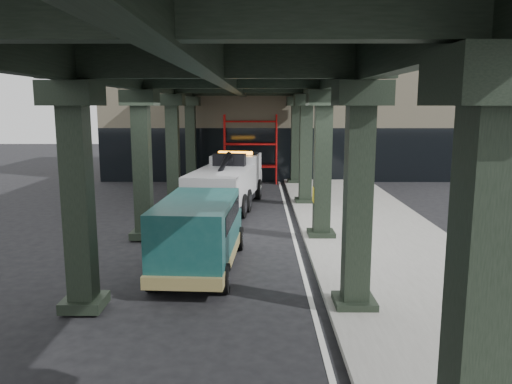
{
  "coord_description": "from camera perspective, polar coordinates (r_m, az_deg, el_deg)",
  "views": [
    {
      "loc": [
        0.48,
        -14.49,
        4.5
      ],
      "look_at": [
        0.39,
        1.66,
        1.7
      ],
      "focal_mm": 35.0,
      "sensor_mm": 36.0,
      "label": 1
    }
  ],
  "objects": [
    {
      "name": "viaduct",
      "position": [
        16.54,
        -2.8,
        13.16
      ],
      "size": [
        7.4,
        32.0,
        6.4
      ],
      "color": "black",
      "rests_on": "ground"
    },
    {
      "name": "building",
      "position": [
        34.52,
        2.87,
        9.0
      ],
      "size": [
        22.0,
        10.0,
        8.0
      ],
      "primitive_type": "cube",
      "color": "#C6B793",
      "rests_on": "ground"
    },
    {
      "name": "sidewalk",
      "position": [
        17.54,
        13.62,
        -5.06
      ],
      "size": [
        5.0,
        40.0,
        0.15
      ],
      "primitive_type": "cube",
      "color": "gray",
      "rests_on": "ground"
    },
    {
      "name": "tow_truck",
      "position": [
        22.23,
        -3.19,
        1.33
      ],
      "size": [
        3.16,
        7.8,
        2.49
      ],
      "rotation": [
        0.0,
        0.0,
        -0.15
      ],
      "color": "black",
      "rests_on": "ground"
    },
    {
      "name": "ground",
      "position": [
        15.18,
        -1.52,
        -7.41
      ],
      "size": [
        90.0,
        90.0,
        0.0
      ],
      "primitive_type": "plane",
      "color": "black",
      "rests_on": "ground"
    },
    {
      "name": "scaffolding",
      "position": [
        29.23,
        -0.63,
        5.15
      ],
      "size": [
        3.08,
        0.88,
        4.0
      ],
      "color": "red",
      "rests_on": "ground"
    },
    {
      "name": "towed_van",
      "position": [
        13.71,
        -6.5,
        -4.57
      ],
      "size": [
        2.28,
        5.16,
        2.05
      ],
      "rotation": [
        0.0,
        0.0,
        -0.06
      ],
      "color": "#134745",
      "rests_on": "ground"
    },
    {
      "name": "lane_stripe",
      "position": [
        17.13,
        4.41,
        -5.4
      ],
      "size": [
        0.12,
        38.0,
        0.01
      ],
      "primitive_type": "cube",
      "color": "silver",
      "rests_on": "ground"
    }
  ]
}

